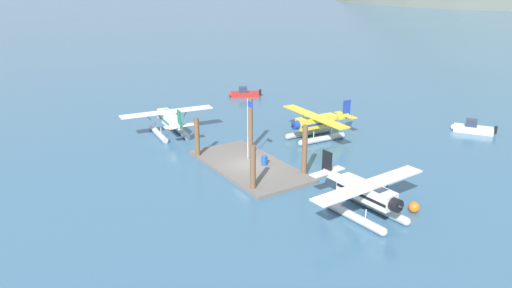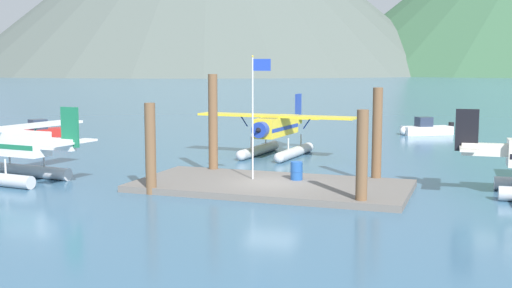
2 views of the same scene
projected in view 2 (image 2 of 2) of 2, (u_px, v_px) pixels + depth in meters
name	position (u px, v px, depth m)	size (l,w,h in m)	color
ground_plane	(271.00, 189.00, 29.97)	(1200.00, 1200.00, 0.00)	#38607F
dock_platform	(271.00, 186.00, 29.95)	(12.79, 6.24, 0.30)	#66605B
piling_near_left	(150.00, 149.00, 28.56)	(0.49, 0.49, 4.12)	brown
piling_near_right	(362.00, 159.00, 25.82)	(0.48, 0.48, 4.01)	brown
piling_far_left	(213.00, 125.00, 33.69)	(0.49, 0.49, 5.34)	brown
piling_far_right	(377.00, 136.00, 31.05)	(0.48, 0.48, 4.72)	brown
flagpole	(255.00, 103.00, 30.42)	(0.95, 0.10, 5.96)	silver
fuel_drum	(297.00, 171.00, 30.65)	(0.62, 0.62, 0.88)	#1E4C99
seaplane_yellow_bow_left	(276.00, 132.00, 40.79)	(10.47, 7.97, 3.84)	#B7BABF
seaplane_white_port_aft	(6.00, 150.00, 31.97)	(7.95, 10.49, 3.84)	#B7BABF
boat_white_open_north	(425.00, 129.00, 53.89)	(4.35, 3.52, 1.50)	silver
boat_red_open_west	(40.00, 132.00, 51.55)	(3.30, 4.44, 1.50)	#B2231E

